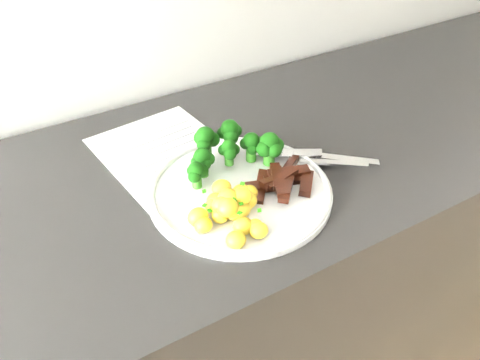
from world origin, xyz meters
TOP-DOWN VIEW (x-y plane):
  - counter at (0.06, 1.68)m, footprint 2.33×0.58m
  - recipe_paper at (-0.09, 1.75)m, footprint 0.25×0.33m
  - plate at (-0.03, 1.60)m, footprint 0.31×0.31m
  - broccoli at (-0.01, 1.66)m, footprint 0.18×0.11m
  - potatoes at (-0.08, 1.55)m, footprint 0.13×0.14m
  - beef_strips at (0.03, 1.57)m, footprint 0.13×0.11m
  - fork at (0.12, 1.59)m, footprint 0.15×0.15m
  - knife at (0.15, 1.59)m, footprint 0.20×0.16m

SIDE VIEW (x-z plane):
  - counter at x=0.06m, z-range 0.00..0.87m
  - recipe_paper at x=-0.09m, z-range 0.88..0.88m
  - plate at x=-0.03m, z-range 0.88..0.89m
  - knife at x=0.15m, z-range 0.87..0.90m
  - fork at x=0.12m, z-range 0.89..0.90m
  - beef_strips at x=0.03m, z-range 0.88..0.91m
  - potatoes at x=-0.08m, z-range 0.88..0.92m
  - broccoli at x=-0.01m, z-range 0.89..0.96m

